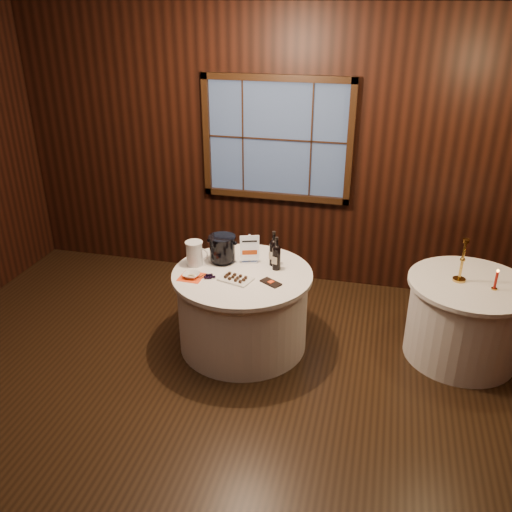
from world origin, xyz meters
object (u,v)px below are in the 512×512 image
(ice_bucket, at_px, (222,249))
(glass_pitcher, at_px, (195,253))
(chocolate_plate, at_px, (236,278))
(sign_stand, at_px, (249,253))
(chocolate_box, at_px, (271,283))
(port_bottle_right, at_px, (276,255))
(side_table, at_px, (464,319))
(port_bottle_left, at_px, (274,251))
(red_candle, at_px, (496,282))
(brass_candlestick, at_px, (461,266))
(grape_bunch, at_px, (209,277))
(cracker_bowl, at_px, (191,275))
(main_table, at_px, (243,309))

(ice_bucket, relative_size, glass_pitcher, 1.11)
(ice_bucket, height_order, chocolate_plate, ice_bucket)
(sign_stand, relative_size, chocolate_box, 1.55)
(chocolate_box, bearing_deg, glass_pitcher, -161.73)
(port_bottle_right, bearing_deg, chocolate_box, -69.66)
(chocolate_plate, bearing_deg, chocolate_box, 2.35)
(chocolate_plate, relative_size, chocolate_box, 1.73)
(side_table, bearing_deg, port_bottle_right, -174.78)
(port_bottle_right, bearing_deg, ice_bucket, -165.22)
(chocolate_box, bearing_deg, port_bottle_left, 130.58)
(ice_bucket, bearing_deg, red_candle, 0.88)
(chocolate_box, height_order, brass_candlestick, brass_candlestick)
(side_table, bearing_deg, red_candle, -27.18)
(glass_pitcher, bearing_deg, brass_candlestick, 6.87)
(grape_bunch, bearing_deg, cracker_bowl, -175.81)
(side_table, height_order, cracker_bowl, cracker_bowl)
(side_table, xyz_separation_m, glass_pitcher, (-2.47, -0.25, 0.50))
(grape_bunch, bearing_deg, sign_stand, 56.06)
(port_bottle_left, height_order, ice_bucket, port_bottle_left)
(port_bottle_right, height_order, cracker_bowl, port_bottle_right)
(chocolate_plate, height_order, red_candle, red_candle)
(brass_candlestick, bearing_deg, ice_bucket, -176.40)
(sign_stand, height_order, red_candle, sign_stand)
(cracker_bowl, relative_size, brass_candlestick, 0.37)
(glass_pitcher, bearing_deg, port_bottle_left, 14.46)
(port_bottle_left, height_order, port_bottle_right, port_bottle_left)
(brass_candlestick, bearing_deg, glass_pitcher, -173.78)
(chocolate_box, relative_size, grape_bunch, 1.13)
(port_bottle_left, distance_m, port_bottle_right, 0.09)
(chocolate_plate, distance_m, red_candle, 2.22)
(ice_bucket, relative_size, brass_candlestick, 0.65)
(brass_candlestick, bearing_deg, port_bottle_right, -174.17)
(glass_pitcher, bearing_deg, ice_bucket, 28.74)
(cracker_bowl, distance_m, red_candle, 2.62)
(glass_pitcher, distance_m, cracker_bowl, 0.27)
(sign_stand, xyz_separation_m, red_candle, (2.16, -0.01, -0.02))
(port_bottle_left, bearing_deg, glass_pitcher, -150.59)
(sign_stand, height_order, cracker_bowl, sign_stand)
(side_table, bearing_deg, cracker_bowl, -168.47)
(port_bottle_right, relative_size, brass_candlestick, 0.80)
(port_bottle_right, height_order, red_candle, port_bottle_right)
(chocolate_plate, bearing_deg, port_bottle_left, 55.28)
(sign_stand, bearing_deg, chocolate_plate, -112.79)
(side_table, bearing_deg, port_bottle_left, -177.56)
(port_bottle_right, xyz_separation_m, grape_bunch, (-0.54, -0.32, -0.12))
(side_table, height_order, grape_bunch, grape_bunch)
(ice_bucket, height_order, glass_pitcher, ice_bucket)
(sign_stand, height_order, glass_pitcher, sign_stand)
(side_table, relative_size, chocolate_box, 5.79)
(main_table, xyz_separation_m, red_candle, (2.17, 0.21, 0.46))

